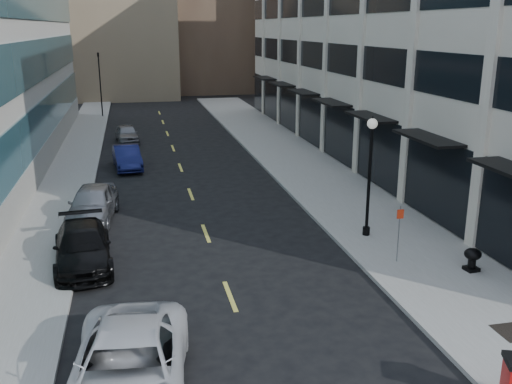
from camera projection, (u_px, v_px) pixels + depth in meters
name	position (u px, v px, depth m)	size (l,w,h in m)	color
sidewalk_right	(327.00, 185.00, 31.26)	(5.00, 80.00, 0.15)	gray
sidewalk_left	(60.00, 201.00, 28.38)	(3.00, 80.00, 0.15)	gray
building_right	(434.00, 17.00, 37.27)	(15.30, 46.50, 18.25)	beige
skyline_tan_far	(41.00, 7.00, 78.20)	(12.00, 14.00, 22.00)	#826F55
skyline_stone	(289.00, 14.00, 73.80)	(10.00, 14.00, 20.00)	beige
road_centerline	(197.00, 212.00, 26.92)	(0.15, 68.20, 0.01)	#D8CC4C
traffic_signal	(98.00, 57.00, 53.28)	(0.66, 0.66, 6.98)	black
car_white_van	(128.00, 370.00, 13.09)	(2.69, 5.84, 1.62)	silver
car_black_pickup	(83.00, 247.00, 20.69)	(1.99, 4.90, 1.42)	black
car_silver_sedan	(93.00, 203.00, 25.51)	(1.89, 4.69, 1.60)	gray
car_blue_sedan	(127.00, 157.00, 34.91)	(1.50, 4.31, 1.42)	#14194D
car_grey_sedan	(127.00, 134.00, 42.97)	(1.56, 3.87, 1.32)	gray
lamppost	(370.00, 166.00, 22.72)	(0.41, 0.41, 4.94)	black
sign_post	(399.00, 225.00, 20.46)	(0.25, 0.06, 2.14)	slate
urn_planter	(472.00, 257.00, 19.94)	(0.60, 0.60, 0.82)	black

